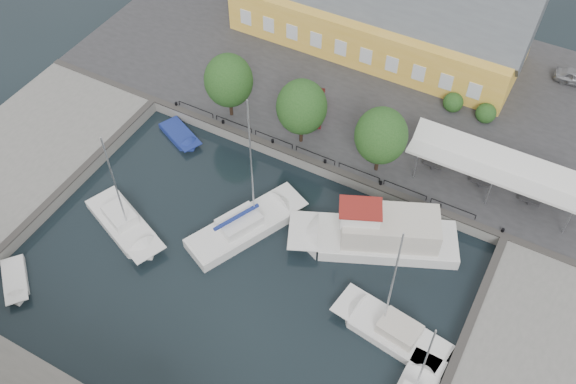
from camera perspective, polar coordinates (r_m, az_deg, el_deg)
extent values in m
plane|color=black|center=(48.62, -3.40, -5.87)|extent=(140.00, 140.00, 0.00)
cube|color=#2D2D30|center=(62.54, 7.58, 9.81)|extent=(56.00, 26.00, 1.00)
cube|color=slate|center=(58.44, -23.35, 1.95)|extent=(12.00, 24.00, 1.00)
cube|color=#383533|center=(53.49, 2.20, 2.76)|extent=(56.00, 0.60, 0.12)
cube|color=#383533|center=(54.52, -19.43, 0.31)|extent=(0.60, 24.00, 0.12)
cube|color=#383533|center=(44.09, 14.28, -15.13)|extent=(0.60, 24.00, 0.12)
cylinder|color=black|center=(59.23, -9.91, 7.70)|extent=(0.24, 0.24, 0.40)
cylinder|color=black|center=(56.88, -5.79, 6.18)|extent=(0.24, 0.24, 0.40)
cylinder|color=black|center=(54.88, -1.38, 4.51)|extent=(0.24, 0.24, 0.40)
cylinder|color=black|center=(53.29, 3.31, 2.69)|extent=(0.24, 0.24, 0.40)
cylinder|color=black|center=(52.12, 8.24, 0.76)|extent=(0.24, 0.24, 0.40)
cylinder|color=black|center=(51.42, 13.34, -1.25)|extent=(0.24, 0.24, 0.40)
cylinder|color=black|center=(51.20, 18.54, -3.28)|extent=(0.24, 0.24, 0.40)
cube|color=gold|center=(65.23, 7.98, 14.66)|extent=(28.00, 10.00, 4.50)
cube|color=silver|center=(52.10, 18.31, 2.23)|extent=(14.00, 4.00, 0.25)
cylinder|color=silver|center=(52.34, 11.28, 2.32)|extent=(0.10, 0.10, 2.70)
cylinder|color=silver|center=(54.86, 12.62, 4.72)|extent=(0.10, 0.10, 2.70)
cylinder|color=silver|center=(51.79, 17.41, -0.06)|extent=(0.10, 0.10, 2.70)
cylinder|color=silver|center=(54.33, 18.50, 2.47)|extent=(0.10, 0.10, 2.70)
cylinder|color=silver|center=(51.93, 23.60, -2.46)|extent=(0.10, 0.10, 2.70)
cylinder|color=black|center=(57.15, -5.10, 7.65)|extent=(0.30, 0.30, 2.10)
ellipsoid|color=#1F481A|center=(55.32, -5.30, 9.85)|extent=(4.20, 4.20, 4.83)
cylinder|color=black|center=(54.48, 1.17, 5.35)|extent=(0.30, 0.30, 2.10)
ellipsoid|color=#1F481A|center=(52.56, 1.22, 7.57)|extent=(4.20, 4.20, 4.83)
cylinder|color=black|center=(52.61, 7.94, 2.77)|extent=(0.30, 0.30, 2.10)
ellipsoid|color=#1F481A|center=(50.62, 8.28, 4.98)|extent=(4.20, 4.20, 4.83)
imported|color=#571317|center=(57.31, 2.35, 7.58)|extent=(3.19, 4.84, 1.51)
cube|color=white|center=(49.87, -4.46, -3.68)|extent=(6.07, 8.51, 1.50)
cube|color=white|center=(49.55, -3.56, -2.58)|extent=(6.64, 9.91, 0.08)
cube|color=white|center=(48.94, -4.36, -2.68)|extent=(3.19, 3.76, 0.90)
cylinder|color=silver|center=(45.24, -3.29, 2.44)|extent=(0.12, 0.12, 11.99)
cube|color=navy|center=(48.29, -4.60, -2.24)|extent=(1.88, 3.72, 0.22)
cube|color=white|center=(49.77, 8.79, -4.55)|extent=(11.10, 7.79, 1.80)
cube|color=white|center=(48.90, 7.40, -3.82)|extent=(12.94, 8.49, 0.08)
cube|color=beige|center=(48.19, 9.06, -3.14)|extent=(7.89, 5.94, 2.20)
cube|color=white|center=(46.90, 6.43, -1.94)|extent=(3.49, 3.12, 1.20)
cube|color=maroon|center=(46.40, 6.49, -1.43)|extent=(3.77, 3.34, 0.10)
cube|color=white|center=(45.63, 9.87, -12.71)|extent=(7.12, 3.76, 1.30)
cube|color=white|center=(45.16, 9.05, -11.76)|extent=(8.45, 3.84, 0.08)
cube|color=beige|center=(44.65, 9.88, -11.90)|extent=(2.96, 2.29, 0.90)
cylinder|color=silver|center=(40.95, 9.28, -7.96)|extent=(0.12, 0.12, 10.19)
cylinder|color=silver|center=(39.66, 11.98, -14.78)|extent=(0.12, 0.12, 8.19)
cube|color=white|center=(52.13, -14.56, -2.68)|extent=(7.07, 4.92, 1.30)
cube|color=white|center=(51.09, -14.26, -2.77)|extent=(8.24, 5.31, 0.08)
cube|color=white|center=(51.15, -14.72, -2.00)|extent=(3.11, 2.66, 0.90)
cylinder|color=silver|center=(47.18, -15.06, 0.48)|extent=(0.12, 0.12, 9.72)
cube|color=white|center=(51.49, -23.04, -7.10)|extent=(3.70, 3.49, 0.90)
cube|color=white|center=(50.85, -23.16, -7.17)|extent=(4.19, 3.88, 0.08)
cube|color=navy|center=(57.97, -9.71, 5.07)|extent=(4.14, 3.23, 0.80)
cube|color=navy|center=(57.36, -9.54, 5.13)|extent=(4.78, 3.47, 0.08)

